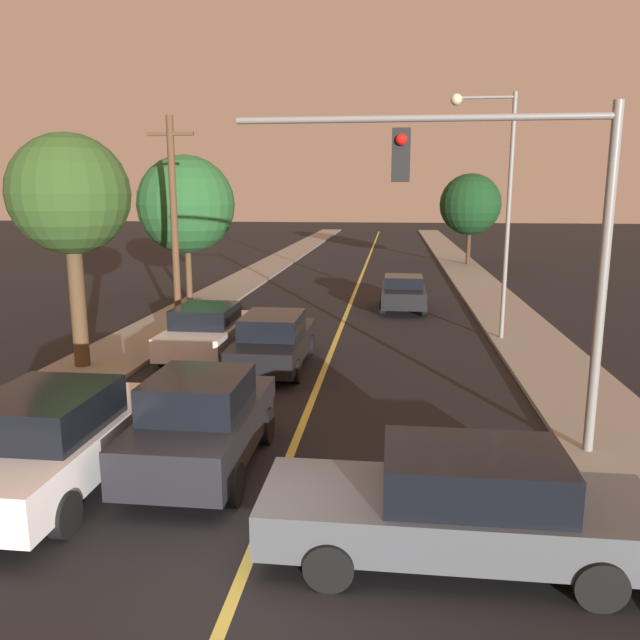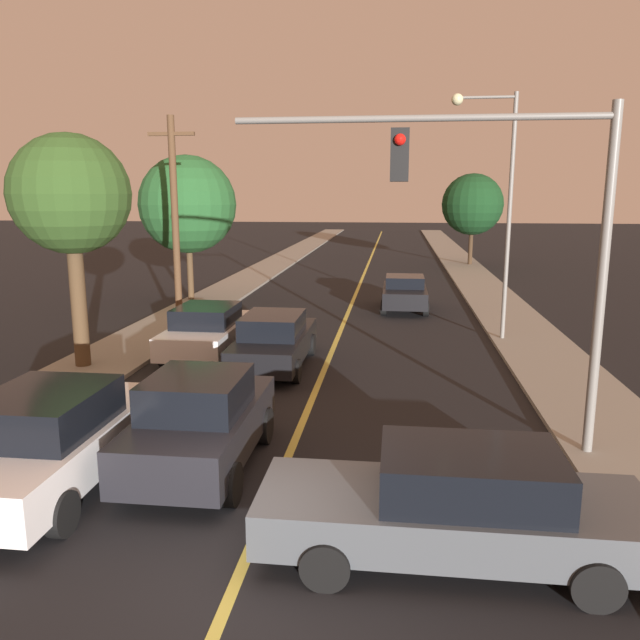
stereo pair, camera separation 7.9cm
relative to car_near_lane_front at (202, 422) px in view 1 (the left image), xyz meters
The scene contains 16 objects.
ground_plane 3.42m from the car_near_lane_front, 64.75° to the right, with size 200.00×200.00×0.00m, color black.
road_surface 33.05m from the car_near_lane_front, 87.55° to the left, with size 10.09×80.00×0.01m.
sidewalk_left 33.37m from the car_near_lane_front, 98.41° to the left, with size 2.50×80.00×0.12m.
sidewalk_right 33.90m from the car_near_lane_front, 76.86° to the left, with size 2.50×80.00×0.12m.
car_near_lane_front is the anchor object (origin of this frame).
car_near_lane_second 6.60m from the car_near_lane_front, 90.00° to the left, with size 1.88×4.64×1.53m.
car_outer_lane_front 2.39m from the car_near_lane_front, 157.98° to the right, with size 2.09×4.84×1.67m.
car_outer_lane_second 8.05m from the car_near_lane_front, 106.01° to the left, with size 1.99×4.53×1.52m.
car_far_oncoming 16.25m from the car_near_lane_front, 76.90° to the left, with size 1.89×3.82×1.42m.
car_crossing_right 4.74m from the car_near_lane_front, 28.56° to the right, with size 5.09×1.91×1.53m.
traffic_signal_mast 6.47m from the car_near_lane_front, 14.64° to the left, with size 6.54×0.42×6.14m.
streetlamp_right 13.01m from the car_near_lane_front, 58.98° to the left, with size 2.01×0.36×7.67m.
utility_pole_left 12.05m from the car_near_lane_front, 111.25° to the left, with size 1.60×0.24×7.18m.
tree_left_near 8.65m from the car_near_lane_front, 131.95° to the left, with size 3.13×3.13×6.19m.
tree_left_far 18.02m from the car_near_lane_front, 109.01° to the left, with size 4.22×4.22×6.28m.
tree_right_near 33.85m from the car_near_lane_front, 75.89° to the left, with size 4.01×4.01×5.95m.
Camera 1 is at (1.80, -6.90, 4.74)m, focal length 35.00 mm.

